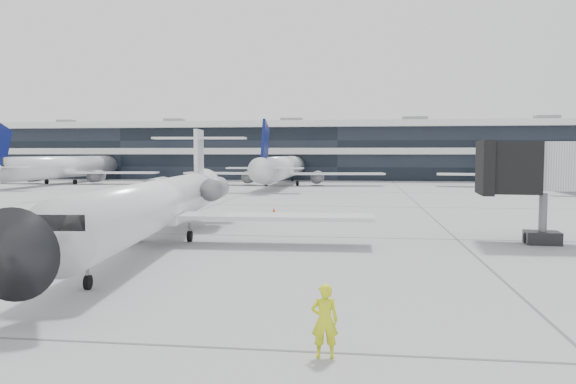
# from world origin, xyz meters

# --- Properties ---
(ground) EXTENTS (220.00, 220.00, 0.00)m
(ground) POSITION_xyz_m (0.00, 0.00, 0.00)
(ground) COLOR gray
(ground) RESTS_ON ground
(terminal) EXTENTS (170.00, 22.00, 10.00)m
(terminal) POSITION_xyz_m (0.00, 82.00, 5.00)
(terminal) COLOR black
(terminal) RESTS_ON ground
(bg_jet_left) EXTENTS (32.00, 40.00, 9.60)m
(bg_jet_left) POSITION_xyz_m (-45.00, 55.00, 0.00)
(bg_jet_left) COLOR silver
(bg_jet_left) RESTS_ON ground
(bg_jet_center) EXTENTS (32.00, 40.00, 9.60)m
(bg_jet_center) POSITION_xyz_m (-8.00, 55.00, 0.00)
(bg_jet_center) COLOR silver
(bg_jet_center) RESTS_ON ground
(bg_jet_right) EXTENTS (32.00, 40.00, 9.60)m
(bg_jet_right) POSITION_xyz_m (32.00, 55.00, 0.00)
(bg_jet_right) COLOR silver
(bg_jet_right) RESTS_ON ground
(regional_jet) EXTENTS (24.18, 30.20, 6.97)m
(regional_jet) POSITION_xyz_m (-7.00, -4.05, 2.38)
(regional_jet) COLOR silver
(regional_jet) RESTS_ON ground
(ramp_worker) EXTENTS (0.75, 0.55, 1.90)m
(ramp_worker) POSITION_xyz_m (3.35, -20.35, 0.95)
(ramp_worker) COLOR #D8E918
(ramp_worker) RESTS_ON ground
(traffic_cone) EXTENTS (0.40, 0.40, 0.54)m
(traffic_cone) POSITION_xyz_m (-3.04, 12.75, 0.26)
(traffic_cone) COLOR #DF3D0B
(traffic_cone) RESTS_ON ground
(far_tug) EXTENTS (1.79, 2.63, 1.56)m
(far_tug) POSITION_xyz_m (-13.74, 28.95, 0.70)
(far_tug) COLOR black
(far_tug) RESTS_ON ground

